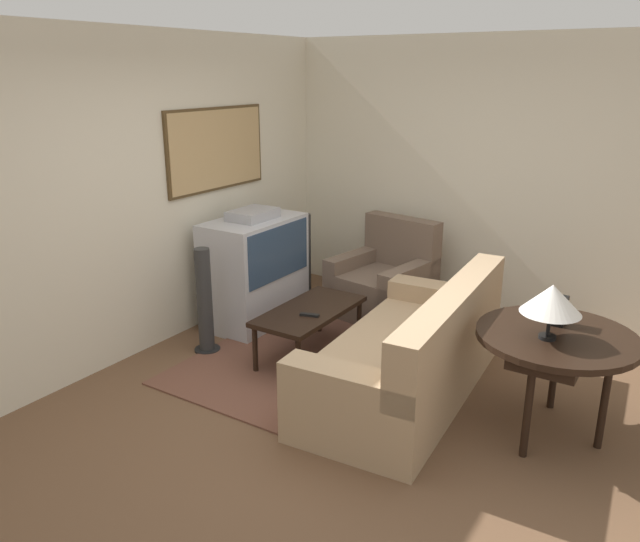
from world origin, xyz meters
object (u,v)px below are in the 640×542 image
at_px(console_table, 557,343).
at_px(armchair, 384,284).
at_px(couch, 411,357).
at_px(mantel_clock, 559,311).
at_px(tv, 255,270).
at_px(speaker_tower_left, 205,304).
at_px(coffee_table, 310,314).
at_px(table_lamp, 552,299).
at_px(speaker_tower_right, 305,260).

bearing_deg(console_table, armchair, 54.91).
relative_size(couch, mantel_clock, 11.17).
relative_size(tv, speaker_tower_left, 1.20).
bearing_deg(couch, coffee_table, -101.80).
bearing_deg(mantel_clock, armchair, 57.90).
bearing_deg(armchair, console_table, -25.79).
bearing_deg(table_lamp, speaker_tower_right, 63.75).
distance_m(armchair, table_lamp, 2.52).
distance_m(couch, speaker_tower_right, 2.25).
bearing_deg(speaker_tower_left, armchair, -28.49).
xyz_separation_m(couch, armchair, (1.40, 0.94, -0.00)).
distance_m(couch, console_table, 1.07).
bearing_deg(couch, speaker_tower_left, -86.14).
xyz_separation_m(couch, coffee_table, (0.14, 1.01, 0.09)).
bearing_deg(speaker_tower_left, table_lamp, -86.71).
bearing_deg(speaker_tower_right, armchair, -83.34).
xyz_separation_m(armchair, speaker_tower_right, (-0.10, 0.89, 0.14)).
height_order(coffee_table, speaker_tower_left, speaker_tower_left).
xyz_separation_m(tv, mantel_clock, (-0.32, -2.86, 0.30)).
height_order(couch, table_lamp, table_lamp).
relative_size(tv, armchair, 1.15).
xyz_separation_m(table_lamp, speaker_tower_left, (-0.16, 2.80, -0.56)).
distance_m(tv, armchair, 1.31).
bearing_deg(speaker_tower_right, speaker_tower_left, 180.00).
xyz_separation_m(tv, speaker_tower_left, (-0.77, -0.06, -0.09)).
bearing_deg(armchair, speaker_tower_right, -164.04).
bearing_deg(console_table, mantel_clock, 13.59).
distance_m(table_lamp, speaker_tower_left, 2.86).
bearing_deg(tv, couch, -105.37).
height_order(table_lamp, mantel_clock, table_lamp).
relative_size(couch, speaker_tower_right, 2.27).
distance_m(couch, mantel_clock, 1.12).
xyz_separation_m(coffee_table, mantel_clock, (0.06, -1.98, 0.43)).
height_order(mantel_clock, speaker_tower_right, speaker_tower_right).
bearing_deg(speaker_tower_right, couch, -125.16).
xyz_separation_m(tv, couch, (-0.52, -1.89, -0.22)).
bearing_deg(tv, console_table, -99.67).
relative_size(console_table, speaker_tower_left, 1.10).
xyz_separation_m(armchair, speaker_tower_left, (-1.65, 0.89, 0.14)).
xyz_separation_m(console_table, table_lamp, (-0.12, 0.04, 0.33)).
distance_m(armchair, mantel_clock, 2.31).
relative_size(tv, mantel_clock, 5.89).
height_order(tv, coffee_table, tv).
xyz_separation_m(couch, speaker_tower_left, (-0.25, 1.83, 0.13)).
bearing_deg(table_lamp, coffee_table, 83.38).
relative_size(coffee_table, speaker_tower_left, 1.14).
height_order(tv, speaker_tower_left, tv).
bearing_deg(mantel_clock, table_lamp, 179.76).
bearing_deg(coffee_table, speaker_tower_right, 35.70).
height_order(tv, mantel_clock, tv).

